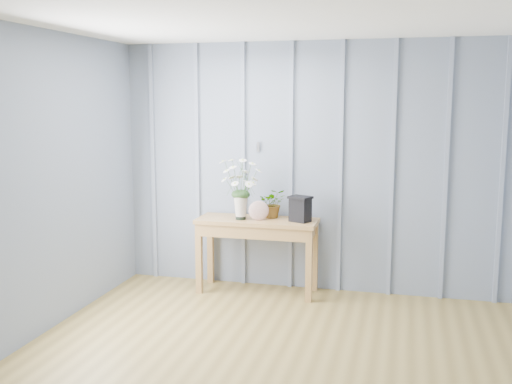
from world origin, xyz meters
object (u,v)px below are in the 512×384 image
(sideboard, at_px, (257,230))
(carved_box, at_px, (300,209))
(daisy_vase, at_px, (241,179))
(felt_disc_vessel, at_px, (259,211))

(sideboard, relative_size, carved_box, 4.74)
(daisy_vase, distance_m, carved_box, 0.65)
(sideboard, distance_m, felt_disc_vessel, 0.23)
(sideboard, height_order, daisy_vase, daisy_vase)
(daisy_vase, xyz_separation_m, carved_box, (0.59, 0.03, -0.28))
(daisy_vase, distance_m, felt_disc_vessel, 0.36)
(felt_disc_vessel, relative_size, carved_box, 0.78)
(felt_disc_vessel, xyz_separation_m, carved_box, (0.40, 0.04, 0.03))
(sideboard, relative_size, daisy_vase, 1.86)
(sideboard, xyz_separation_m, felt_disc_vessel, (0.03, -0.07, 0.21))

